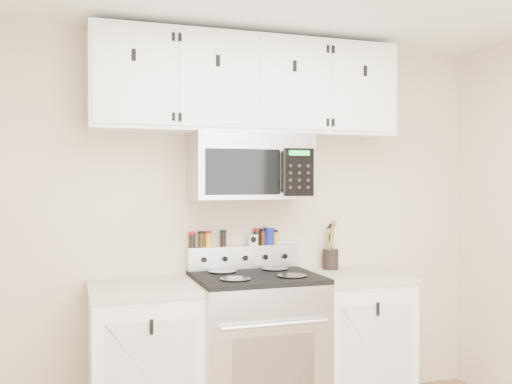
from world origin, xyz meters
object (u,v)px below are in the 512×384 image
Objects in this scene: microwave at (250,166)px; utensil_crock at (330,258)px; range at (256,348)px; salt_canister at (269,235)px.

microwave is 0.89m from utensil_crock.
utensil_crock is at bearing 20.47° from range.
range is 1.45× the size of microwave.
salt_canister reaches higher than range.
utensil_crock is 0.47m from salt_canister.
salt_canister is at bearing 39.57° from microwave.
microwave is 0.52m from salt_canister.
range is 8.49× the size of salt_canister.
microwave is 2.35× the size of utensil_crock.
salt_canister is at bearing 173.41° from utensil_crock.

